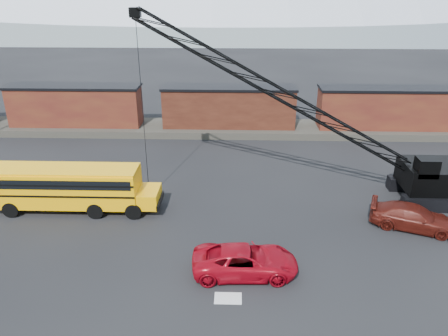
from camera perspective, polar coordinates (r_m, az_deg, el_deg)
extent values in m
plane|color=black|center=(26.50, -0.37, -11.02)|extent=(160.00, 160.00, 0.00)
cube|color=#433F37|center=(46.17, 0.63, 5.16)|extent=(120.00, 5.00, 0.70)
cube|color=#471514|center=(48.48, -18.80, 7.70)|extent=(13.50, 2.90, 4.00)
cube|color=black|center=(48.00, -19.12, 10.05)|extent=(13.70, 3.10, 0.25)
cube|color=black|center=(50.55, -23.03, 5.67)|extent=(2.20, 2.40, 0.60)
cube|color=black|center=(47.67, -13.77, 5.89)|extent=(2.20, 2.40, 0.60)
cube|color=#512416|center=(45.47, 0.65, 7.96)|extent=(13.50, 2.90, 4.00)
cube|color=black|center=(44.95, 0.66, 10.48)|extent=(13.70, 3.10, 0.25)
cube|color=black|center=(46.23, -4.60, 5.95)|extent=(2.20, 2.40, 0.60)
cube|color=black|center=(46.08, 5.89, 5.84)|extent=(2.20, 2.40, 0.60)
cube|color=#471514|center=(47.93, 20.31, 7.31)|extent=(13.50, 2.90, 4.00)
cube|color=black|center=(47.43, 20.67, 9.68)|extent=(13.70, 3.10, 0.25)
cube|color=black|center=(47.25, 15.17, 5.58)|extent=(2.20, 2.40, 0.60)
cube|color=black|center=(49.87, 24.63, 5.17)|extent=(2.20, 2.40, 0.60)
cube|color=silver|center=(23.32, 0.53, -16.64)|extent=(1.40, 0.90, 0.02)
cube|color=#F7A705|center=(32.06, -19.87, -2.28)|extent=(10.00, 2.50, 2.50)
cube|color=#F7A705|center=(30.78, -9.92, -3.70)|extent=(1.60, 2.30, 1.10)
cube|color=#F7A705|center=(31.54, -20.19, -0.16)|extent=(10.00, 2.30, 0.18)
cube|color=black|center=(30.73, -20.84, -2.13)|extent=(9.60, 0.05, 0.65)
cube|color=black|center=(32.84, -19.29, -0.22)|extent=(9.60, 0.05, 0.65)
cube|color=black|center=(30.76, -8.32, -4.23)|extent=(0.15, 2.45, 0.35)
cylinder|color=black|center=(33.17, -26.07, -4.91)|extent=(1.10, 0.35, 1.10)
cylinder|color=black|center=(34.97, -24.44, -3.13)|extent=(1.10, 0.35, 1.10)
cylinder|color=black|center=(30.92, -16.46, -5.40)|extent=(1.10, 0.35, 1.10)
cylinder|color=black|center=(32.85, -15.30, -3.46)|extent=(1.10, 0.35, 1.10)
cylinder|color=black|center=(30.22, -11.75, -5.59)|extent=(1.10, 0.35, 1.10)
cylinder|color=black|center=(32.19, -10.86, -3.59)|extent=(1.10, 0.35, 1.10)
imported|color=#A30716|center=(24.51, 2.78, -12.01)|extent=(5.90, 2.91, 1.61)
imported|color=#4A130D|center=(31.02, 23.49, -5.92)|extent=(5.81, 3.88, 1.56)
cube|color=black|center=(34.30, 26.59, -4.17)|extent=(5.50, 1.00, 1.00)
cube|color=black|center=(36.90, 24.70, -1.86)|extent=(5.50, 1.00, 1.00)
cube|color=black|center=(35.03, 26.01, -0.93)|extent=(4.80, 3.60, 1.80)
cube|color=black|center=(33.02, 24.94, 0.11)|extent=(1.40, 1.20, 1.30)
cube|color=black|center=(32.56, 25.29, -0.28)|extent=(1.20, 0.06, 0.90)
cube|color=black|center=(29.58, -11.54, 19.30)|extent=(0.70, 0.50, 0.60)
cylinder|color=black|center=(30.74, -10.55, 7.13)|extent=(0.04, 0.04, 12.73)
cube|color=black|center=(33.01, -9.76, -3.16)|extent=(0.25, 0.25, 0.50)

